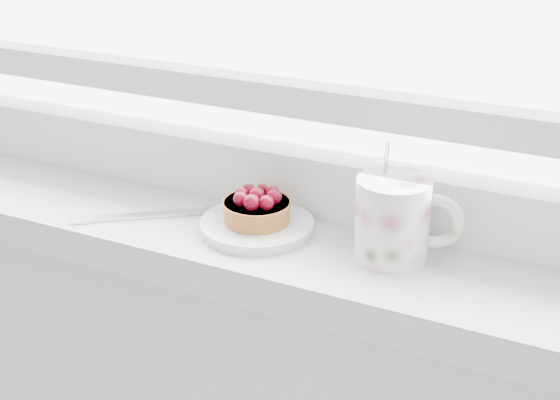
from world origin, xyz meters
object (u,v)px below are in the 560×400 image
Objects in this scene: fork at (170,214)px; floral_mug at (395,217)px; saucer at (257,226)px; raspberry_tart at (257,207)px.

floral_mug is at bearing 3.74° from fork.
floral_mug reaches higher than saucer.
fork is (-0.11, -0.01, -0.03)m from raspberry_tart.
raspberry_tart is 0.38× the size of fork.
saucer is 1.67× the size of raspberry_tart.
saucer is 0.11m from fork.
raspberry_tart is at bearing -176.60° from floral_mug.
fork is at bearing -176.26° from floral_mug.
saucer is at bearing 4.41° from fork.
floral_mug reaches higher than fork.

